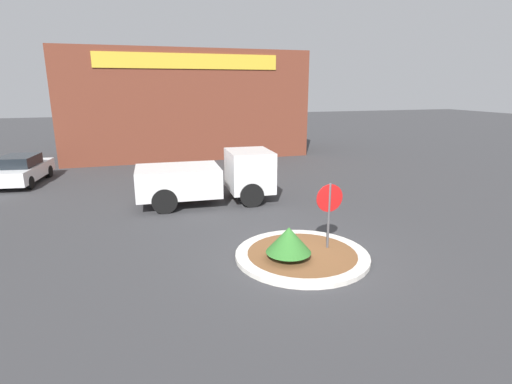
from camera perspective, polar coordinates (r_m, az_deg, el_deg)
ground_plane at (r=11.59m, az=6.56°, el=-9.27°), size 120.00×120.00×0.00m
traffic_island at (r=11.56m, az=6.57°, el=-8.96°), size 3.79×3.79×0.14m
stop_sign at (r=11.59m, az=10.43°, el=-1.84°), size 0.81×0.07×2.07m
island_shrub at (r=10.94m, az=4.69°, el=-6.81°), size 1.25×1.25×0.91m
utility_truck at (r=16.60m, az=-6.67°, el=2.14°), size 5.63×2.61×2.12m
storefront_building at (r=28.74m, az=-10.13°, el=12.25°), size 15.90×6.07×6.99m
parked_sedan_white at (r=22.97m, az=-30.50°, el=2.79°), size 2.35×4.44×1.43m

